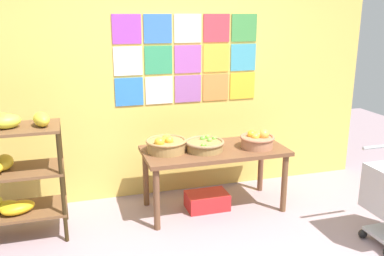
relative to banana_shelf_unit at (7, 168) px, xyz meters
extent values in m
cube|color=#E3BE55|center=(1.67, 0.64, 0.74)|extent=(4.54, 0.06, 2.83)
cube|color=purple|center=(1.17, 0.60, 1.14)|extent=(0.29, 0.01, 0.29)
cube|color=#336BBE|center=(1.49, 0.60, 1.14)|extent=(0.29, 0.01, 0.29)
cube|color=silver|center=(1.81, 0.60, 1.14)|extent=(0.29, 0.01, 0.29)
cube|color=#CF3744|center=(2.13, 0.60, 1.14)|extent=(0.29, 0.01, 0.29)
cube|color=#408E43|center=(2.45, 0.60, 1.14)|extent=(0.29, 0.01, 0.29)
cube|color=white|center=(1.17, 0.60, 0.82)|extent=(0.29, 0.01, 0.29)
cube|color=#31915D|center=(1.49, 0.60, 0.82)|extent=(0.29, 0.01, 0.29)
cube|color=#A451AC|center=(1.81, 0.60, 0.82)|extent=(0.29, 0.01, 0.29)
cube|color=gold|center=(2.13, 0.60, 0.82)|extent=(0.29, 0.01, 0.29)
cube|color=teal|center=(2.45, 0.60, 0.82)|extent=(0.29, 0.01, 0.29)
cube|color=blue|center=(1.17, 0.60, 0.50)|extent=(0.29, 0.01, 0.29)
cube|color=silver|center=(1.49, 0.60, 0.50)|extent=(0.29, 0.01, 0.29)
cube|color=#9C59A7|center=(1.81, 0.60, 0.50)|extent=(0.29, 0.01, 0.29)
cube|color=orange|center=(2.13, 0.60, 0.50)|extent=(0.29, 0.01, 0.29)
cube|color=yellow|center=(2.45, 0.60, 0.50)|extent=(0.29, 0.01, 0.29)
cylinder|color=black|center=(0.45, -0.19, -0.16)|extent=(0.04, 0.04, 1.03)
cylinder|color=black|center=(0.45, 0.23, -0.16)|extent=(0.04, 0.04, 1.03)
cube|color=brown|center=(0.01, 0.02, -0.42)|extent=(0.91, 0.46, 0.03)
ellipsoid|color=yellow|center=(0.06, -0.06, -0.36)|extent=(0.34, 0.27, 0.11)
ellipsoid|color=yellow|center=(-0.01, -0.03, -0.36)|extent=(0.30, 0.24, 0.11)
cube|color=brown|center=(0.01, 0.02, -0.04)|extent=(0.91, 0.46, 0.02)
ellipsoid|color=gold|center=(-0.03, 0.06, 0.03)|extent=(0.16, 0.25, 0.12)
cube|color=brown|center=(0.01, 0.02, 0.34)|extent=(0.91, 0.46, 0.02)
ellipsoid|color=yellow|center=(0.01, 0.02, 0.42)|extent=(0.19, 0.25, 0.13)
ellipsoid|color=#D7DD3D|center=(0.05, 0.00, 0.41)|extent=(0.27, 0.23, 0.12)
ellipsoid|color=yellow|center=(0.32, -0.02, 0.41)|extent=(0.19, 0.25, 0.12)
cube|color=brown|center=(1.93, 0.05, -0.05)|extent=(1.44, 0.66, 0.04)
cylinder|color=brown|center=(1.27, -0.22, -0.37)|extent=(0.06, 0.06, 0.61)
cylinder|color=brown|center=(2.58, -0.22, -0.37)|extent=(0.06, 0.06, 0.61)
cylinder|color=brown|center=(1.27, 0.33, -0.37)|extent=(0.06, 0.06, 0.61)
cylinder|color=brown|center=(2.58, 0.33, -0.37)|extent=(0.06, 0.06, 0.61)
cylinder|color=olive|center=(1.81, 0.03, 0.02)|extent=(0.36, 0.36, 0.09)
torus|color=olive|center=(1.81, 0.03, 0.06)|extent=(0.39, 0.39, 0.03)
sphere|color=#79CC37|center=(1.76, -0.10, 0.07)|extent=(0.05, 0.05, 0.05)
sphere|color=#7CC642|center=(1.87, 0.05, 0.07)|extent=(0.05, 0.05, 0.05)
sphere|color=#6FC23C|center=(1.83, 0.13, 0.07)|extent=(0.06, 0.06, 0.06)
sphere|color=#6DC739|center=(1.79, -0.11, 0.07)|extent=(0.05, 0.05, 0.05)
sphere|color=#70CB3A|center=(1.94, 0.10, 0.07)|extent=(0.04, 0.04, 0.04)
sphere|color=#85CD41|center=(1.89, 0.15, 0.08)|extent=(0.05, 0.05, 0.05)
cylinder|color=#9C7642|center=(1.44, 0.11, 0.03)|extent=(0.37, 0.37, 0.11)
torus|color=#A07644|center=(1.44, 0.11, 0.09)|extent=(0.40, 0.40, 0.03)
sphere|color=gold|center=(1.46, 0.06, 0.10)|extent=(0.08, 0.08, 0.08)
sphere|color=gold|center=(1.45, 0.11, 0.11)|extent=(0.09, 0.09, 0.09)
sphere|color=gold|center=(1.36, 0.03, 0.10)|extent=(0.10, 0.10, 0.10)
sphere|color=gold|center=(1.44, 0.10, 0.09)|extent=(0.09, 0.09, 0.09)
cylinder|color=#A86C4B|center=(2.35, -0.03, 0.03)|extent=(0.32, 0.32, 0.11)
torus|color=#AB694A|center=(2.35, -0.03, 0.08)|extent=(0.35, 0.35, 0.03)
sphere|color=gold|center=(2.37, -0.01, 0.10)|extent=(0.08, 0.08, 0.08)
sphere|color=gold|center=(2.42, -0.03, 0.11)|extent=(0.11, 0.11, 0.11)
sphere|color=gold|center=(2.32, 0.03, 0.10)|extent=(0.09, 0.09, 0.09)
sphere|color=gold|center=(2.33, -0.02, 0.09)|extent=(0.08, 0.08, 0.08)
cube|color=red|center=(1.86, 0.06, -0.59)|extent=(0.43, 0.28, 0.17)
sphere|color=black|center=(3.02, -0.90, -0.63)|extent=(0.08, 0.08, 0.08)
camera|label=1|loc=(0.57, -3.71, 1.30)|focal=39.12mm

